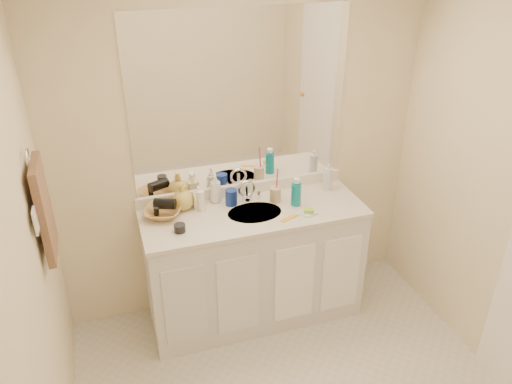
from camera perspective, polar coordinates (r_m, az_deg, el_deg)
name	(u,v)px	position (r m, az deg, el deg)	size (l,w,h in m)	color
wall_back	(241,152)	(3.47, -1.67, 4.59)	(2.60, 0.02, 2.40)	#F3E4BE
wall_left	(24,314)	(2.27, -24.96, -12.49)	(0.02, 2.60, 2.40)	#F3E4BE
vanity_cabinet	(254,266)	(3.62, -0.25, -8.41)	(1.50, 0.55, 0.85)	silver
countertop	(254,213)	(3.38, -0.26, -2.39)	(1.52, 0.57, 0.03)	silver
backsplash	(243,189)	(3.57, -1.54, 0.37)	(1.52, 0.03, 0.08)	white
sink_basin	(255,214)	(3.36, -0.16, -2.51)	(0.37, 0.37, 0.02)	#BDB6A6
faucet	(247,193)	(3.48, -1.07, -0.13)	(0.02, 0.02, 0.11)	silver
mirror	(241,102)	(3.33, -1.73, 10.24)	(1.48, 0.01, 1.20)	white
blue_mug	(231,197)	(3.43, -2.85, -0.60)	(0.08, 0.08, 0.11)	navy
tan_cup	(275,195)	(3.47, 2.22, -0.30)	(0.08, 0.08, 0.11)	tan
toothbrush	(277,182)	(3.43, 2.41, 1.16)	(0.01, 0.01, 0.22)	#DF3A65
mouthwash_bottle	(296,194)	(3.42, 4.60, -0.27)	(0.07, 0.07, 0.16)	#0C8091
clear_pump_bottle	(328,179)	(3.65, 8.18, 1.50)	(0.06, 0.06, 0.17)	silver
soap_dish	(309,213)	(3.36, 6.04, -2.40)	(0.10, 0.08, 0.01)	silver
green_soap	(309,211)	(3.35, 6.05, -2.13)	(0.07, 0.05, 0.02)	#8ECE32
orange_comb	(289,218)	(3.29, 3.82, -3.00)	(0.14, 0.03, 0.01)	#F1A319
dark_jar	(180,228)	(3.18, -8.71, -4.10)	(0.07, 0.07, 0.05)	black
extra_white_bottle	(201,201)	(3.36, -6.28, -1.04)	(0.05, 0.05, 0.15)	white
soap_bottle_white	(215,188)	(3.45, -4.66, 0.45)	(0.08, 0.08, 0.21)	white
soap_bottle_cream	(199,197)	(3.40, -6.57, -0.59)	(0.07, 0.07, 0.16)	#F6F1C8
soap_bottle_yellow	(183,196)	(3.39, -8.39, -0.48)	(0.15, 0.15, 0.19)	gold
wicker_basket	(163,212)	(3.36, -10.62, -2.29)	(0.24, 0.24, 0.06)	#B58849
hair_dryer	(165,204)	(3.33, -10.37, -1.34)	(0.07, 0.07, 0.14)	black
towel_ring	(28,158)	(2.76, -24.61, 3.50)	(0.11, 0.11, 0.01)	silver
hand_towel	(44,210)	(2.88, -23.05, -1.87)	(0.04, 0.32, 0.55)	brown
switch_plate	(35,221)	(2.68, -23.90, -3.03)	(0.01, 0.09, 0.13)	white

